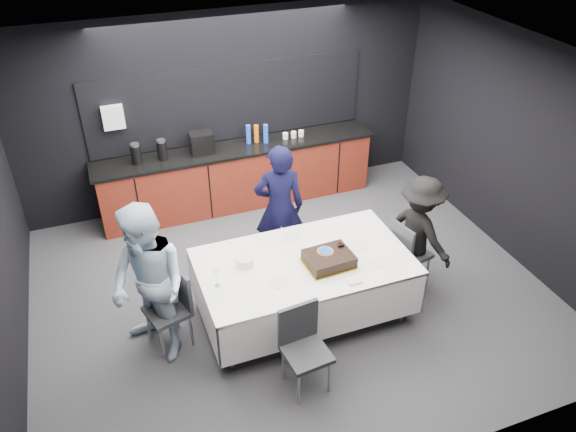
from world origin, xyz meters
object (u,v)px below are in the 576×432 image
object	(u,v)px
chair_near	(303,342)
person_center	(279,208)
champagne_flute	(216,274)
plate_stack	(245,261)
cake_assembly	(329,259)
party_table	(304,270)
chair_left	(173,302)
person_left	(149,286)
person_right	(419,232)
chair_right	(406,249)

from	to	relation	value
chair_near	person_center	bearing A→B (deg)	76.76
champagne_flute	chair_near	size ratio (longest dim) A/B	0.24
plate_stack	cake_assembly	bearing A→B (deg)	-19.51
party_table	plate_stack	world-z (taller)	plate_stack
party_table	chair_left	world-z (taller)	chair_left
chair_left	chair_near	xyz separation A→B (m)	(1.07, -1.01, 0.00)
party_table	chair_left	xyz separation A→B (m)	(-1.44, 0.11, -0.11)
cake_assembly	chair_left	world-z (taller)	cake_assembly
plate_stack	chair_left	world-z (taller)	chair_left
cake_assembly	person_left	size ratio (longest dim) A/B	0.31
party_table	cake_assembly	xyz separation A→B (m)	(0.23, -0.15, 0.20)
chair_near	person_center	size ratio (longest dim) A/B	0.55
person_left	party_table	bearing A→B (deg)	60.63
champagne_flute	chair_near	bearing A→B (deg)	-52.78
champagne_flute	person_left	size ratio (longest dim) A/B	0.12
cake_assembly	person_right	bearing A→B (deg)	10.60
champagne_flute	person_center	world-z (taller)	person_center
party_table	chair_near	distance (m)	0.97
person_left	person_right	world-z (taller)	person_left
chair_left	cake_assembly	bearing A→B (deg)	-8.80
party_table	person_right	world-z (taller)	person_right
cake_assembly	champagne_flute	xyz separation A→B (m)	(-1.22, 0.07, 0.09)
cake_assembly	chair_near	bearing A→B (deg)	-128.64
chair_near	person_center	distance (m)	1.97
chair_right	chair_near	xyz separation A→B (m)	(-1.70, -0.95, 0.00)
party_table	chair_right	bearing A→B (deg)	2.42
plate_stack	chair_left	size ratio (longest dim) A/B	0.21
cake_assembly	chair_left	size ratio (longest dim) A/B	0.60
person_left	chair_right	bearing A→B (deg)	62.07
person_center	chair_near	bearing A→B (deg)	88.99
champagne_flute	chair_right	distance (m)	2.36
chair_right	person_right	distance (m)	0.26
champagne_flute	person_left	distance (m)	0.67
plate_stack	chair_near	xyz separation A→B (m)	(0.25, -1.05, -0.30)
person_center	chair_right	bearing A→B (deg)	155.37
person_center	party_table	bearing A→B (deg)	97.96
chair_right	person_left	bearing A→B (deg)	-179.37
chair_left	chair_right	distance (m)	2.77
plate_stack	champagne_flute	distance (m)	0.45
plate_stack	chair_right	world-z (taller)	chair_right
person_center	cake_assembly	bearing A→B (deg)	109.84
chair_right	person_center	size ratio (longest dim) A/B	0.55
chair_right	person_right	size ratio (longest dim) A/B	0.64
chair_near	chair_right	bearing A→B (deg)	29.21
chair_left	person_left	bearing A→B (deg)	-157.73
chair_left	plate_stack	bearing A→B (deg)	3.08
chair_near	party_table	bearing A→B (deg)	67.49
plate_stack	chair_right	xyz separation A→B (m)	(1.96, -0.10, -0.30)
person_right	person_left	bearing A→B (deg)	74.08
person_left	plate_stack	bearing A→B (deg)	68.75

